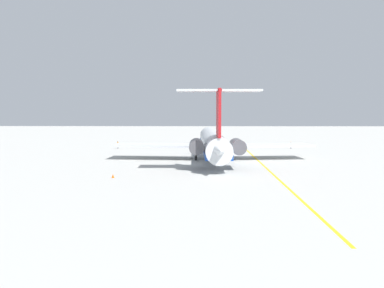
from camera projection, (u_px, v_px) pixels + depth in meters
ground at (257, 161)px, 75.65m from camera, size 326.29×326.29×0.00m
main_jetliner at (213, 142)px, 76.99m from camera, size 43.53×38.76×12.70m
ground_crew_near_nose at (118, 144)px, 100.36m from camera, size 0.41×0.29×1.83m
ground_crew_near_tail at (291, 144)px, 100.55m from camera, size 0.34×0.33×1.74m
safety_cone_nose at (113, 176)px, 57.19m from camera, size 0.40×0.40×0.55m
taxiway_centreline at (257, 159)px, 78.36m from camera, size 101.13×1.42×0.01m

